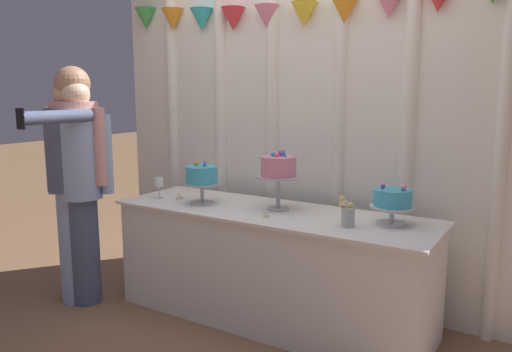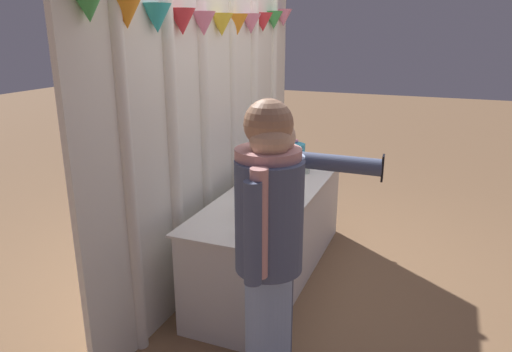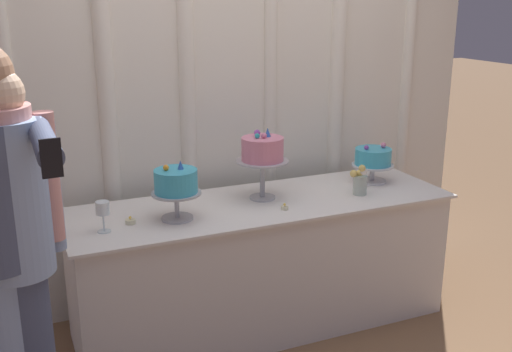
# 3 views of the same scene
# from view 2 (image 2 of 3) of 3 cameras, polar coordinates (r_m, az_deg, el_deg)

# --- Properties ---
(ground_plane) EXTENTS (24.00, 24.00, 0.00)m
(ground_plane) POSITION_cam_2_polar(r_m,az_deg,el_deg) (4.04, 3.37, -11.90)
(ground_plane) COLOR #846042
(draped_curtain) EXTENTS (3.28, 0.18, 2.44)m
(draped_curtain) POSITION_cam_2_polar(r_m,az_deg,el_deg) (3.79, -4.65, 7.32)
(draped_curtain) COLOR white
(draped_curtain) RESTS_ON ground_plane
(cake_table) EXTENTS (2.12, 0.67, 0.74)m
(cake_table) POSITION_cam_2_polar(r_m,az_deg,el_deg) (3.90, 2.06, -6.89)
(cake_table) COLOR white
(cake_table) RESTS_ON ground_plane
(cake_display_leftmost) EXTENTS (0.25, 0.25, 0.30)m
(cake_display_leftmost) POSITION_cam_2_polar(r_m,az_deg,el_deg) (3.24, 0.42, -1.52)
(cake_display_leftmost) COLOR #B2B2B7
(cake_display_leftmost) RESTS_ON cake_table
(cake_display_center) EXTENTS (0.29, 0.29, 0.39)m
(cake_display_center) POSITION_cam_2_polar(r_m,az_deg,el_deg) (3.72, 1.57, 2.31)
(cake_display_center) COLOR #B2B2B7
(cake_display_center) RESTS_ON cake_table
(cake_display_rightmost) EXTENTS (0.25, 0.25, 0.24)m
(cake_display_rightmost) POSITION_cam_2_polar(r_m,az_deg,el_deg) (4.43, 4.57, 3.06)
(cake_display_rightmost) COLOR silver
(cake_display_rightmost) RESTS_ON cake_table
(wine_glass) EXTENTS (0.06, 0.06, 0.15)m
(wine_glass) POSITION_cam_2_polar(r_m,az_deg,el_deg) (2.94, -1.76, -5.07)
(wine_glass) COLOR silver
(wine_glass) RESTS_ON cake_table
(flower_vase) EXTENTS (0.10, 0.10, 0.19)m
(flower_vase) POSITION_cam_2_polar(r_m,az_deg,el_deg) (4.22, 6.01, 1.39)
(flower_vase) COLOR #B2C1B2
(flower_vase) RESTS_ON cake_table
(tealight_far_left) EXTENTS (0.05, 0.05, 0.04)m
(tealight_far_left) POSITION_cam_2_polar(r_m,az_deg,el_deg) (3.11, -1.68, -5.72)
(tealight_far_left) COLOR beige
(tealight_far_left) RESTS_ON cake_table
(tealight_near_left) EXTENTS (0.04, 0.04, 0.03)m
(tealight_near_left) POSITION_cam_2_polar(r_m,az_deg,el_deg) (3.77, 4.72, -1.63)
(tealight_near_left) COLOR beige
(tealight_near_left) RESTS_ON cake_table
(guest_man_pink_jacket) EXTENTS (0.49, 0.37, 1.66)m
(guest_man_pink_jacket) POSITION_cam_2_polar(r_m,az_deg,el_deg) (2.42, 1.40, -8.37)
(guest_man_pink_jacket) COLOR #93ADD6
(guest_man_pink_jacket) RESTS_ON ground_plane
(guest_man_dark_suit) EXTENTS (0.39, 0.39, 1.57)m
(guest_man_dark_suit) POSITION_cam_2_polar(r_m,az_deg,el_deg) (2.48, 2.26, -9.02)
(guest_man_dark_suit) COLOR #4C5675
(guest_man_dark_suit) RESTS_ON ground_plane
(guest_girl_blue_dress) EXTENTS (0.51, 0.67, 1.57)m
(guest_girl_blue_dress) POSITION_cam_2_polar(r_m,az_deg,el_deg) (2.41, 1.72, -10.02)
(guest_girl_blue_dress) COLOR #93ADD6
(guest_girl_blue_dress) RESTS_ON ground_plane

